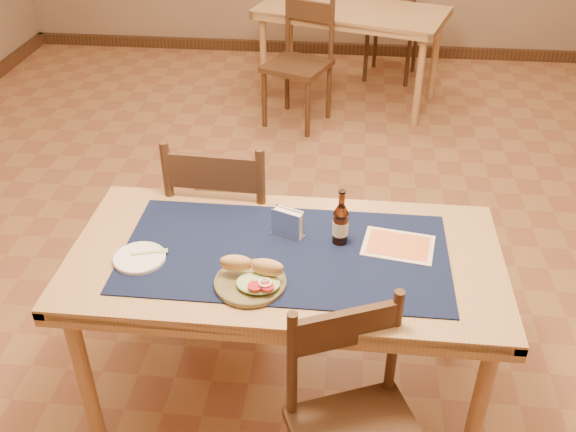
# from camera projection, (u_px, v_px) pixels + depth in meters

# --- Properties ---
(room) EXTENTS (6.04, 7.04, 2.84)m
(room) POSITION_uv_depth(u_px,v_px,m) (305.00, 14.00, 2.67)
(room) COLOR #966941
(room) RESTS_ON ground
(main_table) EXTENTS (1.60, 0.80, 0.75)m
(main_table) POSITION_uv_depth(u_px,v_px,m) (285.00, 271.00, 2.42)
(main_table) COLOR #A7844F
(main_table) RESTS_ON ground
(placemat) EXTENTS (1.20, 0.60, 0.01)m
(placemat) POSITION_uv_depth(u_px,v_px,m) (285.00, 253.00, 2.37)
(placemat) COLOR #101B3C
(placemat) RESTS_ON main_table
(baseboard) EXTENTS (6.00, 7.00, 0.10)m
(baseboard) POSITION_uv_depth(u_px,v_px,m) (302.00, 268.00, 3.42)
(baseboard) COLOR #432718
(baseboard) RESTS_ON ground
(back_table) EXTENTS (1.59, 1.11, 0.75)m
(back_table) POSITION_uv_depth(u_px,v_px,m) (351.00, 19.00, 5.04)
(back_table) COLOR #A7844F
(back_table) RESTS_ON ground
(chair_main_far) EXTENTS (0.48, 0.48, 1.00)m
(chair_main_far) POSITION_uv_depth(u_px,v_px,m) (227.00, 222.00, 2.95)
(chair_main_far) COLOR #432718
(chair_main_far) RESTS_ON ground
(chair_main_near) EXTENTS (0.53, 0.53, 0.88)m
(chair_main_near) POSITION_uv_depth(u_px,v_px,m) (357.00, 430.00, 2.07)
(chair_main_near) COLOR #432718
(chair_main_near) RESTS_ON ground
(chair_back_near) EXTENTS (0.56, 0.56, 0.93)m
(chair_back_near) POSITION_uv_depth(u_px,v_px,m) (300.00, 61.00, 4.79)
(chair_back_near) COLOR #432718
(chair_back_near) RESTS_ON ground
(chair_back_far) EXTENTS (0.51, 0.51, 0.93)m
(chair_back_far) POSITION_uv_depth(u_px,v_px,m) (393.00, 25.00, 5.52)
(chair_back_far) COLOR #432718
(chair_back_far) RESTS_ON ground
(sandwich_plate) EXTENTS (0.25, 0.25, 0.10)m
(sandwich_plate) POSITION_uv_depth(u_px,v_px,m) (252.00, 279.00, 2.20)
(sandwich_plate) COLOR brown
(sandwich_plate) RESTS_ON placemat
(side_plate) EXTENTS (0.19, 0.19, 0.02)m
(side_plate) POSITION_uv_depth(u_px,v_px,m) (140.00, 258.00, 2.33)
(side_plate) COLOR white
(side_plate) RESTS_ON placemat
(fork) EXTENTS (0.13, 0.06, 0.00)m
(fork) POSITION_uv_depth(u_px,v_px,m) (152.00, 252.00, 2.34)
(fork) COLOR #8CBA66
(fork) RESTS_ON side_plate
(beer_bottle) EXTENTS (0.06, 0.06, 0.23)m
(beer_bottle) POSITION_uv_depth(u_px,v_px,m) (341.00, 224.00, 2.38)
(beer_bottle) COLOR #441D0C
(beer_bottle) RESTS_ON placemat
(napkin_holder) EXTENTS (0.13, 0.09, 0.11)m
(napkin_holder) POSITION_uv_depth(u_px,v_px,m) (288.00, 223.00, 2.43)
(napkin_holder) COLOR silver
(napkin_holder) RESTS_ON placemat
(menu_card) EXTENTS (0.29, 0.23, 0.01)m
(menu_card) POSITION_uv_depth(u_px,v_px,m) (398.00, 245.00, 2.40)
(menu_card) COLOR beige
(menu_card) RESTS_ON placemat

